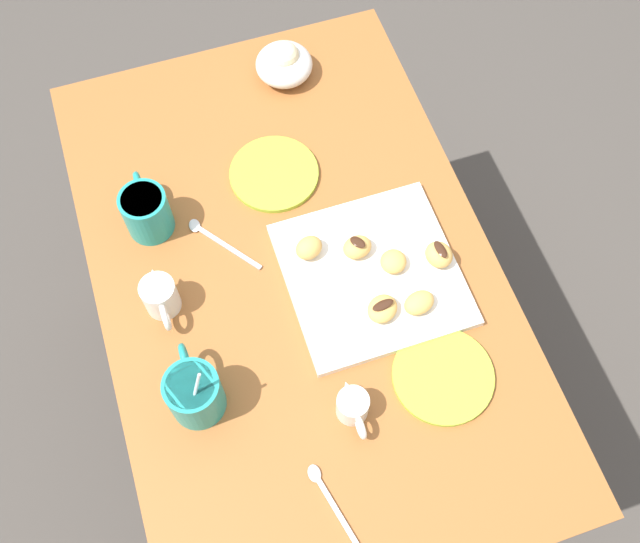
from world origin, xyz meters
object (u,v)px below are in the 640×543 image
Objects in this scene: saucer_lime_left at (274,174)px; beignet_4 at (309,248)px; cream_pitcher_white at (160,296)px; beignet_5 at (382,309)px; coffee_mug_teal_right at (146,210)px; ice_cream_bowl at (284,63)px; pastry_plate_square at (372,274)px; dining_table at (299,306)px; beignet_1 at (439,255)px; beignet_3 at (419,303)px; beignet_0 at (357,247)px; saucer_lime_right at (443,376)px; chocolate_sauce_pitcher at (353,406)px; coffee_mug_teal_left at (194,392)px; beignet_2 at (393,262)px.

beignet_4 reaches higher than saucer_lime_left.
beignet_5 is (-0.13, -0.35, -0.01)m from cream_pitcher_white.
coffee_mug_teal_right is 0.29m from beignet_4.
cream_pitcher_white is 0.55m from ice_cream_bowl.
beignet_5 reaches higher than pastry_plate_square.
ice_cream_bowl reaches higher than dining_table.
ice_cream_bowl reaches higher than beignet_5.
beignet_1 is 0.10m from beignet_3.
saucer_lime_right is at bearing -166.99° from beignet_0.
beignet_5 is at bearing -35.81° from chocolate_sauce_pitcher.
pastry_plate_square is 5.36× the size of beignet_3.
beignet_3 is at bearing -155.85° from saucer_lime_left.
beignet_2 is (0.13, -0.38, -0.02)m from coffee_mug_teal_left.
chocolate_sauce_pitcher is 0.28m from beignet_0.
beignet_1 reaches higher than saucer_lime_left.
beignet_0 is 0.15m from beignet_3.
ice_cream_bowl reaches higher than pastry_plate_square.
coffee_mug_teal_right is 0.44m from beignet_2.
coffee_mug_teal_left is 0.45m from saucer_lime_left.
ice_cream_bowl is at bearing -11.19° from beignet_4.
beignet_3 is (-0.13, -0.17, 0.17)m from dining_table.
dining_table is 23.46× the size of beignet_2.
saucer_lime_right is 3.23× the size of beignet_0.
dining_table is at bearing 53.03° from beignet_3.
ice_cream_bowl is 0.57m from beignet_3.
coffee_mug_teal_right is 0.59m from saucer_lime_right.
cream_pitcher_white is at bearing 87.88° from beignet_0.
coffee_mug_teal_right is (0.22, 0.34, 0.04)m from pastry_plate_square.
dining_table is 0.34m from coffee_mug_teal_left.
pastry_plate_square is 0.08m from beignet_5.
beignet_4 reaches higher than dining_table.
beignet_3 is 1.11× the size of beignet_4.
beignet_2 is 0.09m from beignet_5.
coffee_mug_teal_left is 0.40m from beignet_3.
beignet_0 reaches higher than beignet_3.
coffee_mug_teal_left is 0.34m from beignet_5.
ice_cream_bowl is 1.23× the size of chocolate_sauce_pitcher.
beignet_4 is at bearing -51.33° from dining_table.
cream_pitcher_white reaches higher than beignet_2.
ice_cream_bowl is at bearing -21.85° from saucer_lime_left.
saucer_lime_left is at bearing 21.49° from pastry_plate_square.
chocolate_sauce_pitcher reaches higher than saucer_lime_right.
beignet_4 is (-0.19, -0.01, 0.03)m from saucer_lime_left.
beignet_0 is 1.02× the size of beignet_1.
cream_pitcher_white is 0.62× the size of saucer_lime_right.
beignet_1 is at bearing -19.44° from saucer_lime_right.
beignet_5 is (-0.06, 0.13, -0.00)m from beignet_1.
coffee_mug_teal_left is at bearing 68.11° from chocolate_sauce_pitcher.
beignet_1 is at bearing -76.27° from coffee_mug_teal_left.
beignet_1 is at bearing -42.01° from beignet_3.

